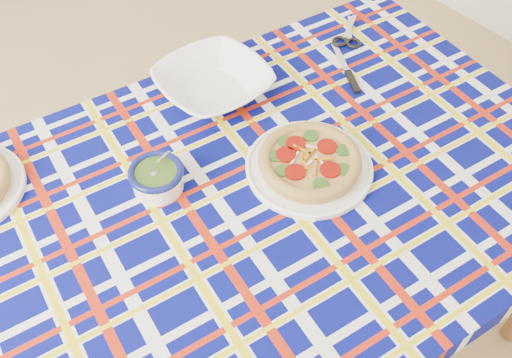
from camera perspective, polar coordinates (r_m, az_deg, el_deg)
floor at (r=1.96m, az=-11.90°, el=-8.23°), size 4.00×4.00×0.00m
dining_table at (r=1.25m, az=-0.67°, el=-3.84°), size 1.56×1.09×0.68m
tablecloth at (r=1.24m, az=-0.68°, el=-3.22°), size 1.60×1.12×0.10m
main_focaccia_plate at (r=1.23m, az=5.40°, el=1.81°), size 0.31×0.31×0.06m
pesto_bowl at (r=1.21m, az=-9.90°, el=0.23°), size 0.13×0.13×0.07m
serving_bowl at (r=1.40m, az=-4.28°, el=9.52°), size 0.26×0.26×0.06m
table_knife at (r=1.54m, az=8.52°, el=11.83°), size 0.11×0.20×0.01m
kitchen_scissors at (r=1.65m, az=9.37°, el=14.74°), size 0.19×0.17×0.01m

